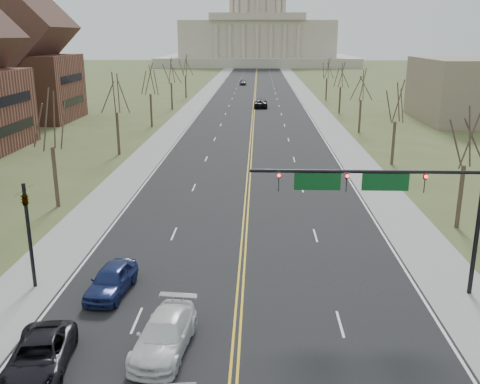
# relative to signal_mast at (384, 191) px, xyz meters

# --- Properties ---
(road) EXTENTS (20.00, 380.00, 0.01)m
(road) POSITION_rel_signal_mast_xyz_m (-7.45, 96.50, -5.76)
(road) COLOR black
(road) RESTS_ON ground
(cross_road) EXTENTS (120.00, 14.00, 0.01)m
(cross_road) POSITION_rel_signal_mast_xyz_m (-7.45, -7.50, -5.76)
(cross_road) COLOR black
(cross_road) RESTS_ON ground
(sidewalk_left) EXTENTS (4.00, 380.00, 0.03)m
(sidewalk_left) POSITION_rel_signal_mast_xyz_m (-19.45, 96.50, -5.75)
(sidewalk_left) COLOR gray
(sidewalk_left) RESTS_ON ground
(sidewalk_right) EXTENTS (4.00, 380.00, 0.03)m
(sidewalk_right) POSITION_rel_signal_mast_xyz_m (4.55, 96.50, -5.75)
(sidewalk_right) COLOR gray
(sidewalk_right) RESTS_ON ground
(center_line) EXTENTS (0.42, 380.00, 0.01)m
(center_line) POSITION_rel_signal_mast_xyz_m (-7.45, 96.50, -5.75)
(center_line) COLOR gold
(center_line) RESTS_ON road
(edge_line_left) EXTENTS (0.15, 380.00, 0.01)m
(edge_line_left) POSITION_rel_signal_mast_xyz_m (-17.25, 96.50, -5.75)
(edge_line_left) COLOR silver
(edge_line_left) RESTS_ON road
(edge_line_right) EXTENTS (0.15, 380.00, 0.01)m
(edge_line_right) POSITION_rel_signal_mast_xyz_m (2.35, 96.50, -5.75)
(edge_line_right) COLOR silver
(edge_line_right) RESTS_ON road
(capitol) EXTENTS (90.00, 60.00, 50.00)m
(capitol) POSITION_rel_signal_mast_xyz_m (-7.45, 236.41, 8.44)
(capitol) COLOR #BDB39E
(capitol) RESTS_ON ground
(signal_mast) EXTENTS (12.12, 0.44, 7.20)m
(signal_mast) POSITION_rel_signal_mast_xyz_m (0.00, 0.00, 0.00)
(signal_mast) COLOR black
(signal_mast) RESTS_ON ground
(signal_left) EXTENTS (0.32, 0.36, 6.00)m
(signal_left) POSITION_rel_signal_mast_xyz_m (-18.95, 0.00, -2.05)
(signal_left) COLOR black
(signal_left) RESTS_ON ground
(tree_r_0) EXTENTS (3.74, 3.74, 8.50)m
(tree_r_0) POSITION_rel_signal_mast_xyz_m (8.05, 10.50, 0.79)
(tree_r_0) COLOR #3D2D24
(tree_r_0) RESTS_ON ground
(tree_l_0) EXTENTS (3.96, 3.96, 9.00)m
(tree_l_0) POSITION_rel_signal_mast_xyz_m (-22.95, 14.50, 1.18)
(tree_l_0) COLOR #3D2D24
(tree_l_0) RESTS_ON ground
(tree_r_1) EXTENTS (3.74, 3.74, 8.50)m
(tree_r_1) POSITION_rel_signal_mast_xyz_m (8.05, 30.50, 0.79)
(tree_r_1) COLOR #3D2D24
(tree_r_1) RESTS_ON ground
(tree_l_1) EXTENTS (3.96, 3.96, 9.00)m
(tree_l_1) POSITION_rel_signal_mast_xyz_m (-22.95, 34.50, 1.18)
(tree_l_1) COLOR #3D2D24
(tree_l_1) RESTS_ON ground
(tree_r_2) EXTENTS (3.74, 3.74, 8.50)m
(tree_r_2) POSITION_rel_signal_mast_xyz_m (8.05, 50.50, 0.79)
(tree_r_2) COLOR #3D2D24
(tree_r_2) RESTS_ON ground
(tree_l_2) EXTENTS (3.96, 3.96, 9.00)m
(tree_l_2) POSITION_rel_signal_mast_xyz_m (-22.95, 54.50, 1.18)
(tree_l_2) COLOR #3D2D24
(tree_l_2) RESTS_ON ground
(tree_r_3) EXTENTS (3.74, 3.74, 8.50)m
(tree_r_3) POSITION_rel_signal_mast_xyz_m (8.05, 70.50, 0.79)
(tree_r_3) COLOR #3D2D24
(tree_r_3) RESTS_ON ground
(tree_l_3) EXTENTS (3.96, 3.96, 9.00)m
(tree_l_3) POSITION_rel_signal_mast_xyz_m (-22.95, 74.50, 1.18)
(tree_l_3) COLOR #3D2D24
(tree_l_3) RESTS_ON ground
(tree_r_4) EXTENTS (3.74, 3.74, 8.50)m
(tree_r_4) POSITION_rel_signal_mast_xyz_m (8.05, 90.50, 0.79)
(tree_r_4) COLOR #3D2D24
(tree_r_4) RESTS_ON ground
(tree_l_4) EXTENTS (3.96, 3.96, 9.00)m
(tree_l_4) POSITION_rel_signal_mast_xyz_m (-22.95, 94.50, 1.18)
(tree_l_4) COLOR #3D2D24
(tree_l_4) RESTS_ON ground
(bldg_left_far) EXTENTS (17.10, 14.28, 23.25)m
(bldg_left_far) POSITION_rel_signal_mast_xyz_m (-45.44, 60.50, 3.78)
(bldg_left_far) COLOR brown
(bldg_left_far) RESTS_ON ground
(car_sb_outer_lead) EXTENTS (3.03, 5.38, 1.42)m
(car_sb_outer_lead) POSITION_rel_signal_mast_xyz_m (-15.54, -7.76, -5.04)
(car_sb_outer_lead) COLOR black
(car_sb_outer_lead) RESTS_ON road
(car_sb_inner_second) EXTENTS (2.73, 5.53, 1.54)m
(car_sb_inner_second) POSITION_rel_signal_mast_xyz_m (-10.61, -6.01, -4.98)
(car_sb_inner_second) COLOR silver
(car_sb_inner_second) RESTS_ON road
(car_sb_outer_second) EXTENTS (2.32, 4.73, 1.55)m
(car_sb_outer_second) POSITION_rel_signal_mast_xyz_m (-14.41, -0.65, -4.97)
(car_sb_outer_second) COLOR navy
(car_sb_outer_second) RESTS_ON road
(car_far_nb) EXTENTS (2.68, 5.62, 1.55)m
(car_far_nb) POSITION_rel_signal_mast_xyz_m (-6.10, 77.99, -4.97)
(car_far_nb) COLOR black
(car_far_nb) RESTS_ON road
(car_far_sb) EXTENTS (2.09, 4.70, 1.57)m
(car_far_sb) POSITION_rel_signal_mast_xyz_m (-11.09, 127.61, -4.96)
(car_far_sb) COLOR #565A5F
(car_far_sb) RESTS_ON road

